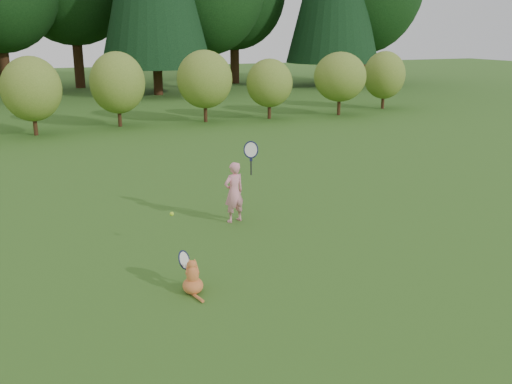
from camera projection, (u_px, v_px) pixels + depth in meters
name	position (u px, v px, depth m)	size (l,w,h in m)	color
ground	(263.00, 245.00, 9.56)	(100.00, 100.00, 0.00)	#215517
shrub_row	(123.00, 89.00, 20.73)	(28.00, 3.00, 2.80)	#577424
child	(235.00, 191.00, 10.59)	(0.68, 0.46, 1.71)	pink
cat	(192.00, 275.00, 7.80)	(0.42, 0.73, 0.65)	#C05224
tennis_ball	(172.00, 214.00, 9.30)	(0.07, 0.07, 0.07)	#A0DA19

